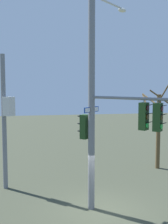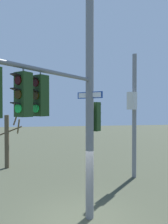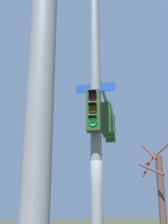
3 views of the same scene
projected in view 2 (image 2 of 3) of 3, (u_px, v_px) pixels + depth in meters
The scene contains 4 objects.
ground_plane at pixel (81, 223), 7.37m from camera, with size 80.00×80.00×0.00m, color #383D2E.
main_signal_pole_assembly at pixel (79, 83), 6.90m from camera, with size 4.05×5.75×9.84m.
secondary_pole_assembly at pixel (134, 111), 12.15m from camera, with size 0.74×0.72×7.23m.
bare_tree_corner at pixel (8, 139), 14.25m from camera, with size 1.57×1.73×3.62m.
Camera 2 is at (7.22, -1.10, 4.07)m, focal length 33.56 mm.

